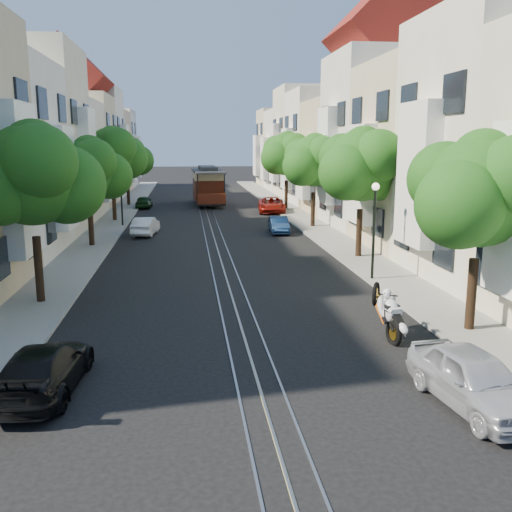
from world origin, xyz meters
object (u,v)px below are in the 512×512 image
object	(u,v)px
tree_w_d	(127,157)
lamp_west	(121,187)
tree_e_d	(287,155)
tree_w_c	(113,155)
tree_e_a	(481,195)
cable_car	(208,184)
lamp_east	(374,216)
sportbike_rider	(387,311)
parked_car_e_far	(272,205)
parked_car_e_mid	(279,225)
parked_car_w_mid	(145,226)
parked_car_e_near	(474,379)
tree_e_b	(363,167)
parked_car_w_near	(44,369)
tree_e_c	(315,162)
tree_w_a	(33,177)
parked_car_w_far	(144,202)
tree_w_b	(89,171)

from	to	relation	value
tree_w_d	lamp_west	distance (m)	14.11
tree_w_d	tree_e_d	bearing A→B (deg)	-19.15
lamp_west	tree_w_c	bearing A→B (deg)	105.75
tree_e_a	cable_car	distance (m)	39.94
tree_w_d	lamp_east	bearing A→B (deg)	-67.20
sportbike_rider	parked_car_e_far	bearing A→B (deg)	77.43
parked_car_e_mid	parked_car_w_mid	size ratio (longest dim) A/B	0.93
tree_w_c	parked_car_e_near	xyz separation A→B (m)	(11.86, -32.98, -4.40)
tree_e_b	parked_car_e_mid	xyz separation A→B (m)	(-2.86, 8.84, -4.18)
tree_w_c	parked_car_w_near	size ratio (longest dim) A/B	1.72
tree_e_b	tree_w_d	xyz separation A→B (m)	(-14.40, 27.00, -0.13)
parked_car_w_near	tree_e_d	bearing A→B (deg)	-104.80
tree_e_c	parked_car_w_mid	xyz separation A→B (m)	(-11.66, -1.90, -4.00)
tree_e_b	parked_car_e_far	size ratio (longest dim) A/B	1.40
tree_w_c	parked_car_e_far	bearing A→B (deg)	17.81
tree_w_a	lamp_east	size ratio (longest dim) A/B	1.61
lamp_west	parked_car_e_near	distance (m)	32.03
cable_car	parked_car_w_far	size ratio (longest dim) A/B	2.63
tree_w_d	tree_w_b	bearing A→B (deg)	-90.00
sportbike_rider	cable_car	bearing A→B (deg)	85.33
tree_e_c	parked_car_e_far	world-z (taller)	tree_e_c
sportbike_rider	parked_car_e_near	size ratio (longest dim) A/B	0.51
lamp_east	tree_w_d	bearing A→B (deg)	112.80
tree_w_b	parked_car_e_mid	xyz separation A→B (m)	(11.54, 3.84, -3.85)
tree_w_c	parked_car_w_mid	xyz separation A→B (m)	(2.74, -6.90, -4.47)
tree_e_d	lamp_east	xyz separation A→B (m)	(-0.96, -26.98, -2.02)
tree_w_d	cable_car	world-z (taller)	tree_w_d
tree_w_b	lamp_east	world-z (taller)	tree_w_b
tree_e_d	tree_w_d	size ratio (longest dim) A/B	1.05
lamp_west	parked_car_e_mid	distance (m)	11.72
tree_e_a	parked_car_w_near	bearing A→B (deg)	-166.59
tree_e_b	tree_e_d	bearing A→B (deg)	90.00
lamp_west	parked_car_w_far	size ratio (longest dim) A/B	1.23
tree_w_a	parked_car_w_near	size ratio (longest dim) A/B	1.62
lamp_east	parked_car_w_near	size ratio (longest dim) A/B	1.01
tree_w_c	tree_w_a	bearing A→B (deg)	-90.00
tree_e_d	cable_car	bearing A→B (deg)	142.45
parked_car_w_far	tree_w_d	bearing A→B (deg)	-51.58
parked_car_e_near	parked_car_w_near	distance (m)	10.12
tree_e_c	sportbike_rider	distance (m)	23.82
tree_e_d	parked_car_e_far	world-z (taller)	tree_e_d
tree_w_b	parked_car_e_mid	distance (m)	12.76
tree_w_a	parked_car_e_near	world-z (taller)	tree_w_a
tree_w_d	parked_car_e_far	size ratio (longest dim) A/B	1.36
tree_e_a	tree_e_b	world-z (taller)	tree_e_b
parked_car_e_far	tree_w_b	bearing A→B (deg)	-124.42
tree_e_d	parked_car_w_far	bearing A→B (deg)	167.32
lamp_west	sportbike_rider	xyz separation A→B (m)	(10.62, -25.37, -1.93)
cable_car	parked_car_e_far	size ratio (longest dim) A/B	1.86
tree_w_a	parked_car_e_mid	size ratio (longest dim) A/B	2.00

